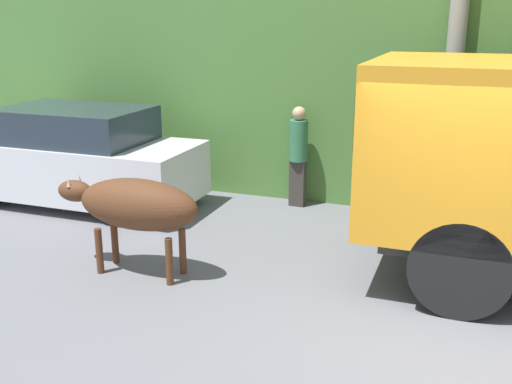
# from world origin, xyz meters

# --- Properties ---
(ground_plane) EXTENTS (60.00, 60.00, 0.00)m
(ground_plane) POSITION_xyz_m (0.00, 0.00, 0.00)
(ground_plane) COLOR slate
(hillside_embankment) EXTENTS (32.00, 6.73, 3.86)m
(hillside_embankment) POSITION_xyz_m (0.00, 7.05, 1.93)
(hillside_embankment) COLOR #4C7A38
(hillside_embankment) RESTS_ON ground_plane
(building_backdrop) EXTENTS (6.55, 2.70, 3.37)m
(building_backdrop) POSITION_xyz_m (-4.30, 5.05, 1.70)
(building_backdrop) COLOR #99ADB7
(building_backdrop) RESTS_ON ground_plane
(brown_cow) EXTENTS (1.96, 0.64, 1.24)m
(brown_cow) POSITION_xyz_m (-3.95, 0.01, 0.90)
(brown_cow) COLOR #512D19
(brown_cow) RESTS_ON ground_plane
(parked_suv) EXTENTS (4.42, 1.74, 1.67)m
(parked_suv) POSITION_xyz_m (-6.51, 2.20, 0.80)
(parked_suv) COLOR silver
(parked_suv) RESTS_ON ground_plane
(pedestrian_on_hill) EXTENTS (0.32, 0.32, 1.71)m
(pedestrian_on_hill) POSITION_xyz_m (-2.84, 3.39, 0.95)
(pedestrian_on_hill) COLOR #38332D
(pedestrian_on_hill) RESTS_ON ground_plane
(utility_pole) EXTENTS (0.90, 0.27, 5.39)m
(utility_pole) POSITION_xyz_m (-0.48, 3.53, 2.79)
(utility_pole) COLOR gray
(utility_pole) RESTS_ON ground_plane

